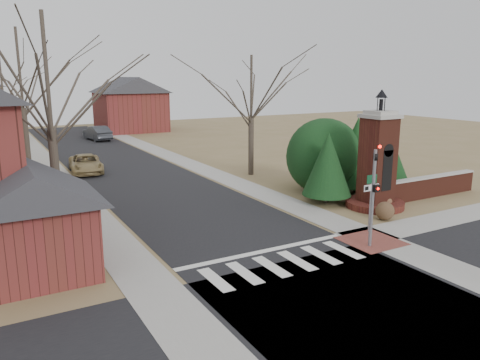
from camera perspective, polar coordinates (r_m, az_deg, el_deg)
ground at (r=17.99m, az=6.91°, el=-10.97°), size 120.00×120.00×0.00m
main_street at (r=37.27m, az=-13.45°, el=1.18°), size 8.00×70.00×0.01m
cross_street at (r=15.92m, az=13.50°, el=-14.52°), size 120.00×8.00×0.01m
crosswalk_zone at (r=18.58m, az=5.43°, el=-10.11°), size 8.00×2.20×0.02m
stop_bar at (r=19.74m, az=2.93°, el=-8.68°), size 8.00×0.35×0.02m
sidewalk_right_main at (r=38.97m, az=-6.10°, el=1.95°), size 2.00×60.00×0.02m
sidewalk_left at (r=36.24m, az=-21.36°, el=0.34°), size 2.00×60.00×0.02m
curb_apron at (r=21.65m, az=15.71°, el=-7.18°), size 2.40×2.40×0.02m
traffic_signal_pole at (r=20.30m, az=15.99°, el=-0.93°), size 0.28×0.41×4.50m
sign_post at (r=22.31m, az=15.67°, el=-1.40°), size 0.90×0.07×2.75m
brick_gate_monument at (r=26.70m, az=16.35°, el=1.29°), size 3.20×3.20×6.47m
brick_garden_wall at (r=30.34m, az=22.14°, el=-0.72°), size 7.50×0.50×1.30m
garage_left at (r=18.43m, az=-24.07°, el=-4.04°), size 4.80×4.80×4.29m
house_distant_right at (r=63.86m, az=-13.26°, el=9.12°), size 8.80×8.80×7.30m
evergreen_near at (r=26.91m, az=10.64°, el=1.96°), size 2.80×2.80×4.10m
evergreen_mid at (r=29.91m, az=14.05°, el=3.44°), size 3.40×3.40×4.70m
evergreen_far at (r=30.75m, az=17.98°, el=2.12°), size 2.40×2.40×3.30m
evergreen_mass at (r=29.92m, az=10.23°, el=3.24°), size 4.80×4.80×4.80m
bare_tree_0 at (r=22.41m, az=-22.60°, el=13.02°), size 8.05×8.05×11.15m
bare_tree_1 at (r=35.34m, az=-25.38°, el=12.83°), size 8.40×8.40×11.64m
bare_tree_2 at (r=48.27m, az=-27.10°, el=11.09°), size 7.35×7.35×10.19m
bare_tree_3 at (r=34.00m, az=1.39°, el=11.80°), size 7.00×7.00×9.70m
pickup_truck at (r=37.11m, az=-18.28°, el=1.89°), size 2.79×5.09×1.35m
distant_car at (r=55.62m, az=-17.02°, el=5.51°), size 2.40×5.18×1.64m
dry_shrub_left at (r=24.82m, az=17.24°, el=-3.62°), size 0.95×0.95×0.95m
dry_shrub_right at (r=27.07m, az=17.23°, el=-2.44°), size 0.81×0.81×0.81m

